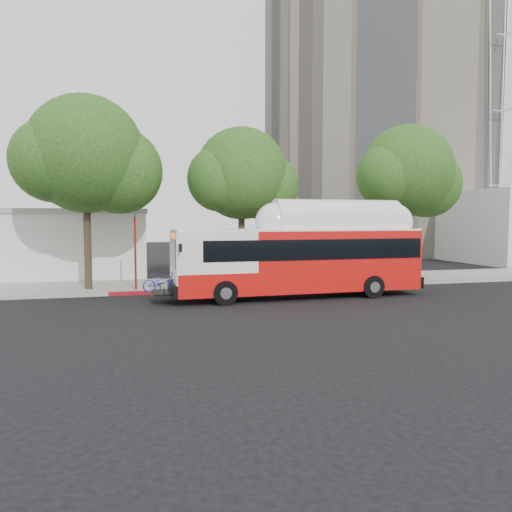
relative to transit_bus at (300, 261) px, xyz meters
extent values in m
plane|color=black|center=(-0.68, -1.16, -1.71)|extent=(120.00, 120.00, 0.00)
cube|color=gray|center=(-0.68, 5.34, -1.64)|extent=(60.00, 5.00, 0.15)
cube|color=gray|center=(-0.68, 2.74, -1.64)|extent=(60.00, 0.30, 0.15)
cube|color=maroon|center=(-3.68, 2.74, -1.63)|extent=(10.00, 0.32, 0.16)
cylinder|color=#2D2116|center=(-9.68, 4.34, 1.33)|extent=(0.36, 0.36, 6.08)
sphere|color=#1A3F12|center=(-9.68, 4.34, 5.13)|extent=(5.80, 5.80, 5.80)
sphere|color=#1A3F12|center=(-8.08, 4.54, 4.37)|extent=(4.35, 4.35, 4.35)
cylinder|color=#2D2116|center=(-1.68, 4.84, 1.01)|extent=(0.36, 0.36, 5.44)
sphere|color=#1A3F12|center=(-1.68, 4.84, 4.41)|extent=(5.00, 5.00, 5.00)
sphere|color=#1A3F12|center=(-0.30, 5.04, 3.73)|extent=(3.75, 3.75, 3.75)
cylinder|color=#2D2116|center=(8.32, 4.64, 1.17)|extent=(0.36, 0.36, 5.76)
sphere|color=#1A3F12|center=(8.32, 4.64, 4.77)|extent=(5.40, 5.40, 5.40)
sphere|color=#1A3F12|center=(9.81, 4.84, 4.05)|extent=(4.05, 4.05, 4.05)
cube|color=gray|center=(17.32, 26.84, 15.79)|extent=(18.00, 18.00, 35.00)
cube|color=silver|center=(-14.68, 12.84, 0.29)|extent=(16.00, 10.00, 4.00)
cube|color=gray|center=(-14.68, 12.84, 2.39)|extent=(16.20, 10.20, 0.30)
cube|color=red|center=(-0.09, 0.00, 0.01)|extent=(11.54, 2.76, 2.77)
cube|color=black|center=(0.39, 0.01, 0.59)|extent=(10.39, 2.79, 0.91)
cube|color=white|center=(-0.09, 0.00, 1.44)|extent=(11.54, 2.69, 0.10)
cube|color=white|center=(1.83, 0.04, 1.69)|extent=(6.17, 2.06, 0.53)
cube|color=black|center=(-6.35, -0.15, -1.23)|extent=(0.81, 1.74, 0.06)
imported|color=navy|center=(-6.35, -0.15, -0.77)|extent=(0.61, 1.66, 0.86)
cylinder|color=#A81214|center=(-7.39, 3.47, 0.13)|extent=(0.11, 0.11, 3.68)
cube|color=black|center=(-7.39, 3.47, 2.07)|extent=(0.05, 0.37, 0.23)
camera|label=1|loc=(-7.81, -21.82, 1.93)|focal=35.00mm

